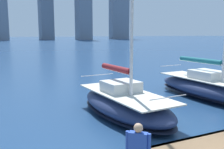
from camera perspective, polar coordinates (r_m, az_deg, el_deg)
city_skyline at (r=167.59m, az=-18.24°, el=13.84°), size 170.37×24.00×54.03m
sailboat_teal at (r=18.47m, az=21.02°, el=-2.85°), size 3.07×9.48×10.36m
sailboat_maroon at (r=13.80m, az=2.81°, el=-6.20°), size 3.39×7.41×10.77m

